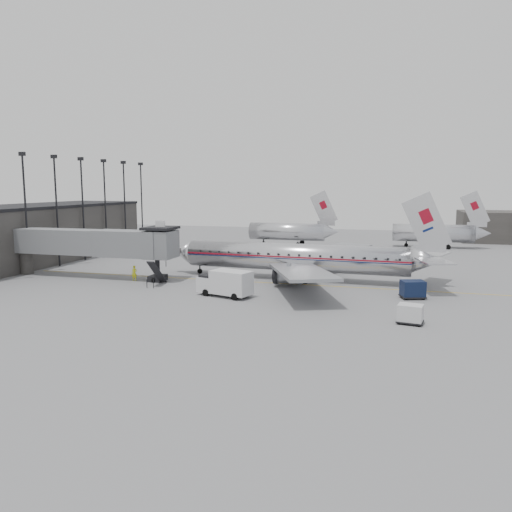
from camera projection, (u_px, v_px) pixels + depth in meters
The scene contains 12 objects.
ground at pixel (222, 292), 52.65m from camera, with size 160.00×160.00×0.00m, color slate.
terminal at pixel (19, 236), 70.64m from camera, with size 12.00×46.00×8.00m, color #353330.
apron_line at pixel (264, 283), 57.58m from camera, with size 0.15×60.00×0.01m, color gold.
jet_bridge at pixel (101, 244), 59.98m from camera, with size 21.00×6.20×7.10m.
floodlight_masts at pixel (70, 205), 71.16m from camera, with size 0.90×42.25×15.25m.
distant_aircraft_near at pixel (288, 231), 92.81m from camera, with size 16.39×3.20×10.26m.
distant_aircraft_mid at pixel (434, 232), 89.74m from camera, with size 16.39×3.20×10.26m.
airliner at pixel (300, 258), 59.07m from camera, with size 33.37×30.88×10.55m.
service_van at pixel (225, 283), 50.30m from camera, with size 6.06×3.71×2.67m.
baggage_cart_navy at pixel (413, 289), 49.33m from camera, with size 2.71×2.35×1.80m.
baggage_cart_white at pixel (410, 314), 40.33m from camera, with size 2.26×1.87×1.59m.
ramp_worker at pixel (134, 273), 58.57m from camera, with size 0.66×0.43×1.80m, color yellow.
Camera 1 is at (17.23, -48.77, 11.13)m, focal length 35.00 mm.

